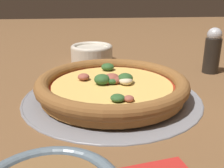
# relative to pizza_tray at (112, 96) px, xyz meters

# --- Properties ---
(ground_plane) EXTENTS (3.00, 3.00, 0.00)m
(ground_plane) POSITION_rel_pizza_tray_xyz_m (0.00, 0.00, -0.00)
(ground_plane) COLOR brown
(pizza_tray) EXTENTS (0.34, 0.34, 0.01)m
(pizza_tray) POSITION_rel_pizza_tray_xyz_m (0.00, 0.00, 0.00)
(pizza_tray) COLOR gray
(pizza_tray) RESTS_ON ground_plane
(pizza) EXTENTS (0.29, 0.29, 0.04)m
(pizza) POSITION_rel_pizza_tray_xyz_m (-0.00, 0.00, 0.02)
(pizza) COLOR #A86B33
(pizza) RESTS_ON pizza_tray
(bowl_near) EXTENTS (0.12, 0.12, 0.05)m
(bowl_near) POSITION_rel_pizza_tray_xyz_m (-0.27, -0.03, 0.02)
(bowl_near) COLOR beige
(bowl_near) RESTS_ON ground_plane
(pepper_shaker) EXTENTS (0.04, 0.04, 0.11)m
(pepper_shaker) POSITION_rel_pizza_tray_xyz_m (-0.14, 0.26, 0.05)
(pepper_shaker) COLOR black
(pepper_shaker) RESTS_ON ground_plane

